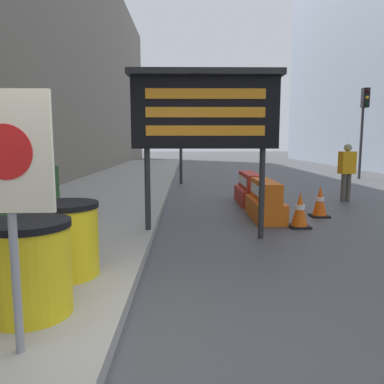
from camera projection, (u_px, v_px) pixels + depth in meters
The scene contains 14 objects.
ground_plane at pixel (115, 352), 3.02m from camera, with size 120.00×120.00×0.00m, color #474749.
building_left_facade at pixel (40, 10), 11.89m from camera, with size 0.40×50.40×11.66m.
barrel_drum_foreground at pixel (30, 268), 3.29m from camera, with size 0.74×0.74×0.85m.
barrel_drum_middle at pixel (66, 239), 4.25m from camera, with size 0.74×0.74×0.85m.
warning_sign at pixel (8, 173), 2.55m from camera, with size 0.63×0.08×1.88m.
message_board at pixel (205, 112), 6.26m from camera, with size 2.59×0.36×2.86m.
jersey_barrier_orange_far at pixel (265, 202), 8.19m from camera, with size 0.61×1.67×0.84m.
jersey_barrier_red_striped at pixel (250, 190), 10.20m from camera, with size 0.63×1.71×0.84m.
traffic_cone_near at pixel (300, 210), 7.34m from camera, with size 0.40×0.40×0.71m.
traffic_cone_mid at pixel (255, 197), 9.27m from camera, with size 0.37×0.37×0.66m.
traffic_cone_far at pixel (320, 202), 8.39m from camera, with size 0.39×0.39×0.70m.
traffic_light_near_curb at pixel (181, 117), 14.46m from camera, with size 0.28×0.44×3.60m.
traffic_light_far_side at pixel (364, 114), 16.53m from camera, with size 0.28×0.44×4.00m.
pedestrian_worker at pixel (347, 167), 10.51m from camera, with size 0.47×0.33×1.62m.
Camera 1 is at (0.58, -2.83, 1.69)m, focal length 35.00 mm.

